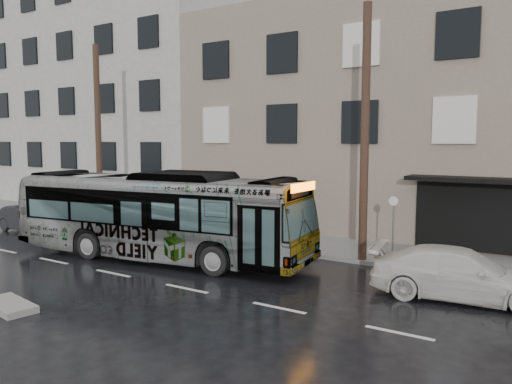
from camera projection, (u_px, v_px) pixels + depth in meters
ground at (165, 259)px, 18.74m from camera, size 120.00×120.00×0.00m
sidewalk at (239, 236)px, 22.83m from camera, size 90.00×3.60×0.15m
building_taupe at (402, 120)px, 26.10m from camera, size 20.00×12.00×11.00m
building_grey at (119, 95)px, 39.49m from camera, size 26.00×15.00×16.00m
utility_pole_front at (365, 134)px, 17.52m from camera, size 0.30×0.30×9.00m
utility_pole_rear at (98, 136)px, 25.06m from camera, size 0.30×0.30×9.00m
sign_post at (393, 230)px, 17.27m from camera, size 0.06×0.06×2.40m
bus at (159, 215)px, 18.60m from camera, size 12.05×4.24×3.29m
white_sedan at (460, 274)px, 13.92m from camera, size 5.12×2.65×1.42m
dark_sedan at (30, 218)px, 24.23m from camera, size 4.02×1.50×1.31m
slush_pile at (9, 305)px, 13.13m from camera, size 1.91×1.08×0.18m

